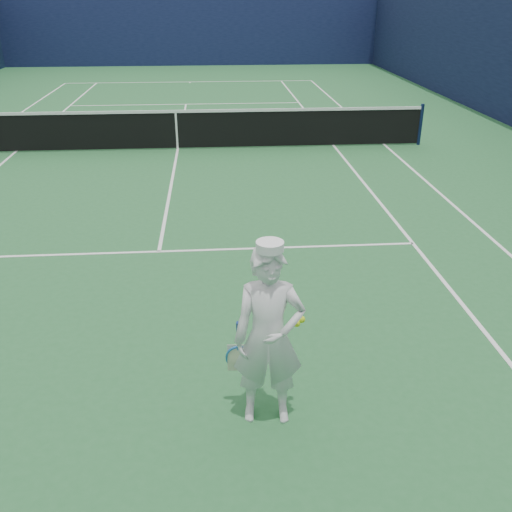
{
  "coord_description": "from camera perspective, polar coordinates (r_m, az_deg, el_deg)",
  "views": [
    {
      "loc": [
        0.9,
        -14.68,
        3.77
      ],
      "look_at": [
        1.35,
        -8.83,
        1.01
      ],
      "focal_mm": 40.0,
      "sensor_mm": 36.0,
      "label": 1
    }
  ],
  "objects": [
    {
      "name": "ground",
      "position": [
        15.19,
        -7.83,
        10.53
      ],
      "size": [
        80.0,
        80.0,
        0.0
      ],
      "primitive_type": "plane",
      "color": "#256132",
      "rests_on": "ground"
    },
    {
      "name": "windscreen_fence",
      "position": [
        14.82,
        -8.3,
        18.03
      ],
      "size": [
        20.12,
        36.12,
        4.0
      ],
      "color": "#10173D",
      "rests_on": "ground"
    },
    {
      "name": "court_markings",
      "position": [
        15.18,
        -7.83,
        10.55
      ],
      "size": [
        11.03,
        23.83,
        0.01
      ],
      "color": "white",
      "rests_on": "ground"
    },
    {
      "name": "tennis_net",
      "position": [
        15.06,
        -7.96,
        12.57
      ],
      "size": [
        12.88,
        0.09,
        1.07
      ],
      "color": "#141E4C",
      "rests_on": "ground"
    },
    {
      "name": "tennis_player",
      "position": [
        5.23,
        1.28,
        -8.11
      ],
      "size": [
        0.76,
        0.51,
        1.85
      ],
      "rotation": [
        0.0,
        0.0,
        -0.06
      ],
      "color": "silver",
      "rests_on": "ground"
    }
  ]
}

